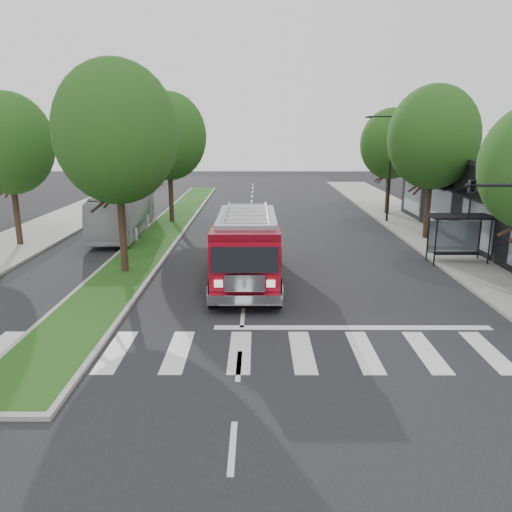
{
  "coord_description": "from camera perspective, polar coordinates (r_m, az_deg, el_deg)",
  "views": [
    {
      "loc": [
        0.55,
        -17.81,
        6.92
      ],
      "look_at": [
        0.5,
        2.47,
        1.8
      ],
      "focal_mm": 35.0,
      "sensor_mm": 36.0,
      "label": 1
    }
  ],
  "objects": [
    {
      "name": "tree_right_mid",
      "position": [
        33.64,
        19.62,
        12.64
      ],
      "size": [
        5.6,
        5.6,
        9.72
      ],
      "color": "black",
      "rests_on": "ground"
    },
    {
      "name": "city_bus",
      "position": [
        35.44,
        -14.87,
        5.01
      ],
      "size": [
        3.38,
        11.39,
        3.13
      ],
      "primitive_type": "imported",
      "rotation": [
        0.0,
        0.0,
        0.07
      ],
      "color": "#B5B5B9",
      "rests_on": "ground"
    },
    {
      "name": "ground",
      "position": [
        19.11,
        -1.54,
        -7.06
      ],
      "size": [
        140.0,
        140.0,
        0.0
      ],
      "primitive_type": "plane",
      "color": "black",
      "rests_on": "ground"
    },
    {
      "name": "sidewalk_right",
      "position": [
        31.03,
        22.78,
        0.3
      ],
      "size": [
        5.0,
        80.0,
        0.15
      ],
      "primitive_type": "cube",
      "color": "gray",
      "rests_on": "ground"
    },
    {
      "name": "tree_left_mid",
      "position": [
        33.18,
        -26.44,
        11.42
      ],
      "size": [
        5.2,
        5.2,
        9.16
      ],
      "color": "black",
      "rests_on": "ground"
    },
    {
      "name": "fire_engine",
      "position": [
        23.29,
        -1.09,
        0.93
      ],
      "size": [
        2.98,
        9.55,
        3.31
      ],
      "rotation": [
        0.0,
        0.0,
        0.01
      ],
      "color": "#62050F",
      "rests_on": "ground"
    },
    {
      "name": "tree_median_far",
      "position": [
        38.37,
        -9.96,
        13.32
      ],
      "size": [
        5.6,
        5.6,
        9.72
      ],
      "color": "black",
      "rests_on": "ground"
    },
    {
      "name": "tree_right_far",
      "position": [
        43.23,
        15.16,
        12.26
      ],
      "size": [
        5.0,
        5.0,
        8.73
      ],
      "color": "black",
      "rests_on": "ground"
    },
    {
      "name": "tree_median_near",
      "position": [
        24.69,
        -15.69,
        13.41
      ],
      "size": [
        5.8,
        5.8,
        10.16
      ],
      "color": "black",
      "rests_on": "ground"
    },
    {
      "name": "median",
      "position": [
        37.04,
        -10.07,
        3.31
      ],
      "size": [
        3.0,
        50.0,
        0.15
      ],
      "color": "gray",
      "rests_on": "ground"
    },
    {
      "name": "streetlight_right_far",
      "position": [
        39.13,
        14.87,
        10.13
      ],
      "size": [
        2.11,
        0.2,
        8.0
      ],
      "color": "black",
      "rests_on": "ground"
    },
    {
      "name": "bus_shelter",
      "position": [
        28.48,
        22.13,
        3.25
      ],
      "size": [
        3.2,
        1.6,
        2.61
      ],
      "color": "black",
      "rests_on": "ground"
    }
  ]
}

